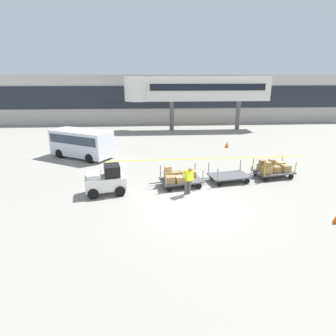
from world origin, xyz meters
TOP-DOWN VIEW (x-y plane):
  - ground_plane at (0.00, 0.00)m, footprint 120.00×120.00m
  - apron_lead_line at (2.01, 8.05)m, footprint 16.42×0.71m
  - terminal_building at (0.00, 25.97)m, footprint 59.52×2.51m
  - jet_bridge at (2.79, 19.99)m, footprint 16.16×3.00m
  - baggage_tug at (-4.34, 1.84)m, footprint 2.27×1.56m
  - baggage_cart_lead at (-0.37, 2.63)m, footprint 3.08×1.81m
  - baggage_cart_middle at (2.69, 3.18)m, footprint 3.08×1.81m
  - baggage_cart_tail at (5.60, 3.74)m, footprint 3.08×1.81m
  - baggage_handler at (0.00, 1.43)m, footprint 0.55×0.56m
  - shuttle_van at (-7.19, 9.07)m, footprint 5.10×4.07m
  - safety_cone_near at (4.78, 11.34)m, footprint 0.36×0.36m

SIDE VIEW (x-z plane):
  - ground_plane at x=0.00m, z-range 0.00..0.00m
  - apron_lead_line at x=2.01m, z-range 0.00..0.01m
  - safety_cone_near at x=4.78m, z-range 0.00..0.55m
  - baggage_cart_middle at x=2.69m, z-range -0.20..0.90m
  - baggage_cart_lead at x=-0.37m, z-range -0.05..1.10m
  - baggage_cart_tail at x=5.60m, z-range -0.01..1.12m
  - baggage_tug at x=-4.34m, z-range -0.04..1.54m
  - baggage_handler at x=0.00m, z-range 0.08..1.65m
  - shuttle_van at x=-7.19m, z-range 0.19..2.28m
  - terminal_building at x=0.00m, z-range 0.01..6.13m
  - jet_bridge at x=2.79m, z-range 1.62..7.55m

